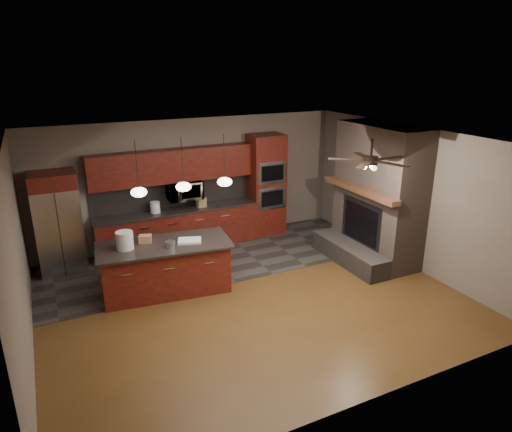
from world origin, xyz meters
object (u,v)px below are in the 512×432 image
counter_box (201,202)px  counter_bucket (155,207)px  white_bucket (125,240)px  cardboard_box (145,239)px  kitchen_island (166,267)px  paint_tray (190,241)px  paint_can (170,244)px  oven_tower (266,185)px  microwave (184,190)px  refrigerator (58,223)px

counter_box → counter_bucket: bearing=169.8°
white_bucket → cardboard_box: (0.38, 0.13, -0.09)m
cardboard_box → counter_bucket: size_ratio=0.92×
kitchen_island → counter_bucket: bearing=87.1°
kitchen_island → paint_tray: bearing=-6.3°
paint_can → cardboard_box: size_ratio=0.76×
white_bucket → paint_tray: bearing=-8.7°
paint_can → paint_tray: paint_can is taller
kitchen_island → oven_tower: bearing=38.3°
white_bucket → counter_box: bearing=40.8°
microwave → refrigerator: (-2.60, -0.13, -0.30)m
oven_tower → white_bucket: 4.02m
kitchen_island → counter_box: bearing=60.0°
white_bucket → kitchen_island: bearing=-5.8°
microwave → white_bucket: 2.45m
paint_can → cardboard_box: 0.53m
oven_tower → counter_box: 1.64m
microwave → cardboard_box: size_ratio=3.37×
cardboard_box → counter_box: counter_box is taller
refrigerator → cardboard_box: size_ratio=9.20×
microwave → paint_tray: 2.09m
paint_can → counter_box: size_ratio=0.76×
oven_tower → paint_can: oven_tower is taller
microwave → white_bucket: microwave is taller
microwave → cardboard_box: (-1.26, -1.68, -0.31)m
microwave → cardboard_box: 2.12m
microwave → white_bucket: size_ratio=2.33×
refrigerator → paint_tray: size_ratio=4.90×
oven_tower → paint_can: bearing=-145.1°
kitchen_island → refrigerator: bearing=139.4°
counter_bucket → counter_box: (1.01, -0.05, -0.01)m
paint_tray → oven_tower: bearing=56.9°
paint_tray → microwave: bearing=94.1°
refrigerator → kitchen_island: 2.44m
kitchen_island → counter_bucket: counter_bucket is taller
paint_tray → cardboard_box: size_ratio=1.88×
refrigerator → counter_box: refrigerator is taller
white_bucket → paint_can: size_ratio=1.90×
oven_tower → paint_tray: oven_tower is taller
white_bucket → oven_tower: bearing=25.9°
oven_tower → counter_bucket: bearing=179.8°
paint_tray → refrigerator: bearing=157.5°
paint_can → cardboard_box: (-0.34, 0.40, 0.01)m
white_bucket → counter_box: size_ratio=1.44×
oven_tower → white_bucket: size_ratio=7.59×
cardboard_box → counter_bucket: 1.73m
oven_tower → counter_box: oven_tower is taller
paint_tray → counter_box: bearing=84.3°
oven_tower → paint_tray: bearing=-142.7°
refrigerator → paint_can: (1.67, -1.95, -0.02)m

